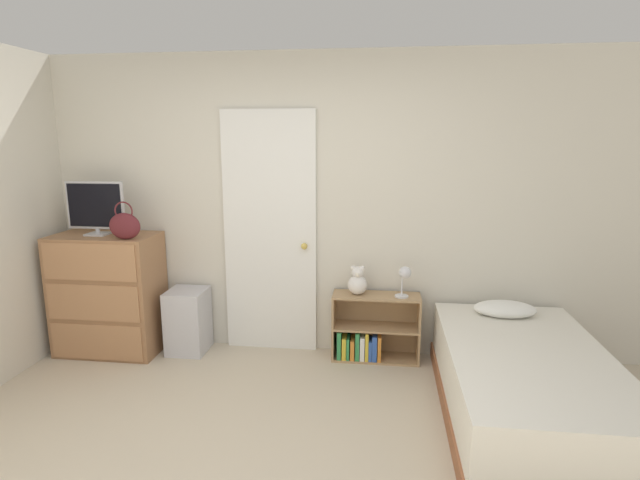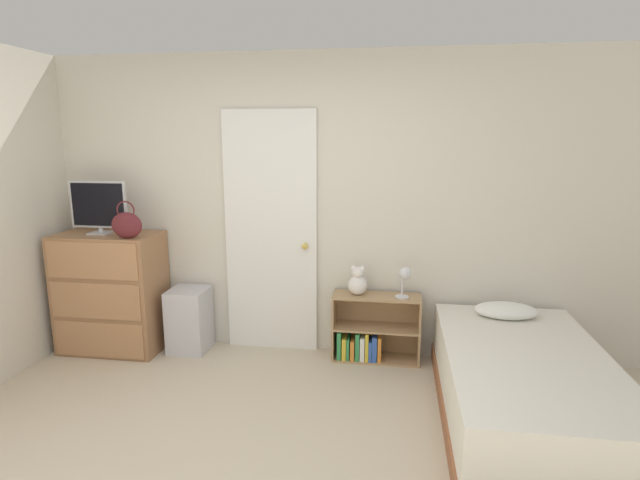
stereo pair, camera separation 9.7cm
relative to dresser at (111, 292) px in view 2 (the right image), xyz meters
The scene contains 10 objects.
wall_back 1.80m from the dresser, 10.42° to the left, with size 10.00×0.06×2.55m.
door_closed 1.51m from the dresser, ahead, with size 0.80×0.09×2.09m.
dresser is the anchor object (origin of this frame).
tv 0.76m from the dresser, behind, with size 0.50×0.16×0.45m.
handbag 0.71m from the dresser, 28.34° to the right, with size 0.26×0.11×0.31m.
storage_bin 0.72m from the dresser, ahead, with size 0.32×0.34×0.56m.
bookshelf 2.29m from the dresser, ahead, with size 0.73×0.26×0.57m.
teddy_bear 2.17m from the dresser, ahead, with size 0.16×0.16×0.25m.
desk_lamp 2.55m from the dresser, ahead, with size 0.13×0.12×0.26m.
bed 3.41m from the dresser, 11.81° to the right, with size 1.06×1.91×0.60m.
Camera 2 is at (0.83, -2.09, 1.86)m, focal length 28.00 mm.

